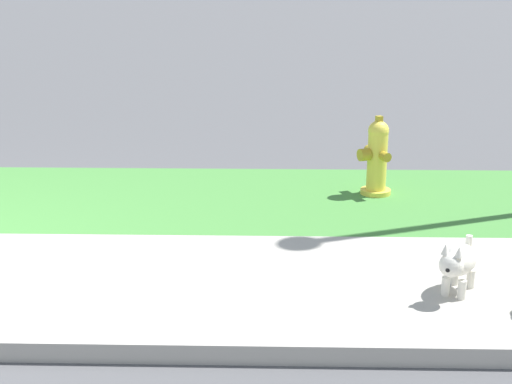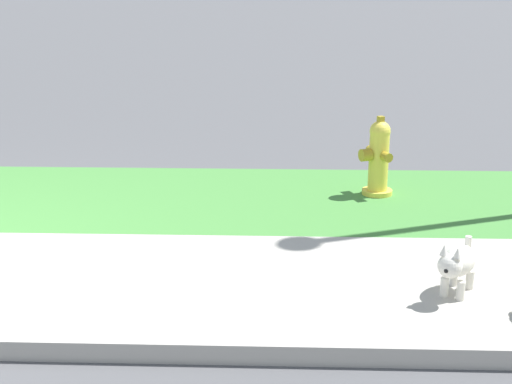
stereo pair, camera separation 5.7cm
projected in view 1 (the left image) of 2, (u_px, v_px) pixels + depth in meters
fire_hydrant_far_end at (377, 157)px, 6.89m from camera, size 0.35×0.38×0.78m
small_white_dog at (458, 263)px, 4.72m from camera, size 0.35×0.45×0.41m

